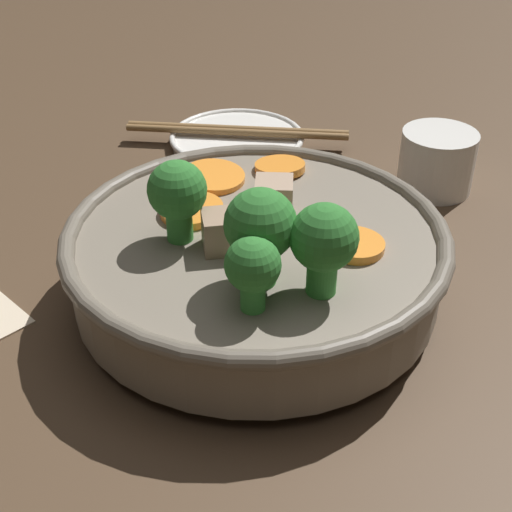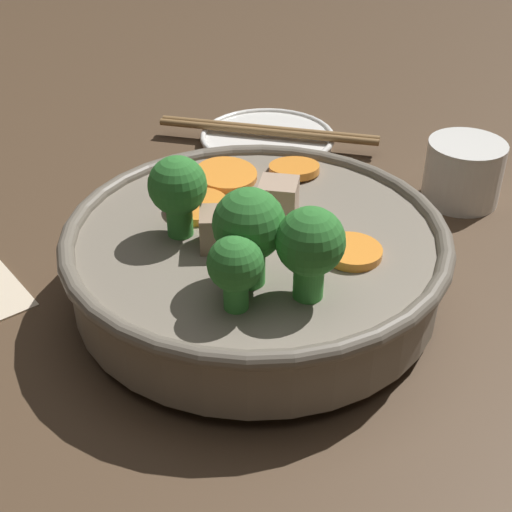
{
  "view_description": "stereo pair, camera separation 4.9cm",
  "coord_description": "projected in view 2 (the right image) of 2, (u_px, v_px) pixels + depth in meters",
  "views": [
    {
      "loc": [
        0.32,
        -0.25,
        0.32
      ],
      "look_at": [
        0.0,
        0.0,
        0.04
      ],
      "focal_mm": 50.0,
      "sensor_mm": 36.0,
      "label": 1
    },
    {
      "loc": [
        0.35,
        -0.21,
        0.32
      ],
      "look_at": [
        0.0,
        0.0,
        0.04
      ],
      "focal_mm": 50.0,
      "sensor_mm": 36.0,
      "label": 2
    }
  ],
  "objects": [
    {
      "name": "chopsticks_pair",
      "position": [
        268.0,
        130.0,
        0.72
      ],
      "size": [
        0.17,
        0.17,
        0.01
      ],
      "color": "olive",
      "rests_on": "side_saucer"
    },
    {
      "name": "tea_cup",
      "position": [
        463.0,
        171.0,
        0.62
      ],
      "size": [
        0.07,
        0.07,
        0.06
      ],
      "color": "white",
      "rests_on": "ground_plane"
    },
    {
      "name": "side_saucer",
      "position": [
        268.0,
        139.0,
        0.73
      ],
      "size": [
        0.14,
        0.14,
        0.01
      ],
      "color": "white",
      "rests_on": "ground_plane"
    },
    {
      "name": "stirfry_bowl",
      "position": [
        255.0,
        253.0,
        0.49
      ],
      "size": [
        0.27,
        0.27,
        0.12
      ],
      "color": "slate",
      "rests_on": "ground_plane"
    },
    {
      "name": "ground_plane",
      "position": [
        256.0,
        299.0,
        0.52
      ],
      "size": [
        3.0,
        3.0,
        0.0
      ],
      "primitive_type": "plane",
      "color": "#4C3826"
    }
  ]
}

